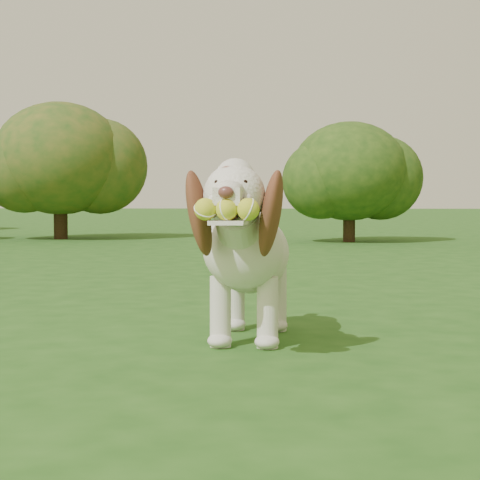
{
  "coord_description": "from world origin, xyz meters",
  "views": [
    {
      "loc": [
        0.51,
        -2.79,
        0.56
      ],
      "look_at": [
        0.31,
        0.07,
        0.41
      ],
      "focal_mm": 60.0,
      "sensor_mm": 36.0,
      "label": 1
    }
  ],
  "objects": [
    {
      "name": "dog",
      "position": [
        0.33,
        0.28,
        0.37
      ],
      "size": [
        0.39,
        1.07,
        0.69
      ],
      "rotation": [
        0.0,
        0.0,
        -0.07
      ],
      "color": "silver",
      "rests_on": "ground"
    },
    {
      "name": "shrub_c",
      "position": [
        1.19,
        7.42,
        0.89
      ],
      "size": [
        1.47,
        1.47,
        1.52
      ],
      "color": "#382314",
      "rests_on": "ground"
    },
    {
      "name": "shrub_b",
      "position": [
        -2.68,
        7.9,
        1.09
      ],
      "size": [
        1.79,
        1.79,
        1.86
      ],
      "color": "#382314",
      "rests_on": "ground"
    },
    {
      "name": "ground",
      "position": [
        0.0,
        0.0,
        0.0
      ],
      "size": [
        80.0,
        80.0,
        0.0
      ],
      "primitive_type": "plane",
      "color": "#1F4C15",
      "rests_on": "ground"
    }
  ]
}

